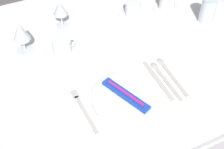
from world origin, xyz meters
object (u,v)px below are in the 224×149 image
toothbrush_package (126,95)px  coffee_cup_left (62,46)px  dinner_plate (126,98)px  dinner_knife (158,81)px  wine_glass_left (21,33)px  wine_glass_centre (60,10)px  spoon_soup (162,76)px  coffee_cup_right (133,8)px  drink_tumbler (207,12)px  fork_outer (83,109)px  coffee_cup_far (167,2)px  spoon_dessert (169,72)px

toothbrush_package → coffee_cup_left: (-0.13, 0.34, 0.02)m
dinner_plate → dinner_knife: 0.16m
coffee_cup_left → dinner_plate: bearing=-69.2°
wine_glass_left → wine_glass_centre: bearing=25.4°
spoon_soup → coffee_cup_right: (0.09, 0.42, 0.04)m
dinner_knife → coffee_cup_right: coffee_cup_right is taller
spoon_soup → drink_tumbler: drink_tumbler is taller
spoon_soup → coffee_cup_left: coffee_cup_left is taller
coffee_cup_right → wine_glass_left: bearing=-176.7°
spoon_soup → toothbrush_package: bearing=-167.7°
coffee_cup_left → wine_glass_centre: wine_glass_centre is taller
fork_outer → coffee_cup_right: bearing=45.2°
dinner_knife → drink_tumbler: 0.48m
fork_outer → drink_tumbler: bearing=18.9°
coffee_cup_left → spoon_soup: bearing=-43.5°
coffee_cup_far → spoon_soup: bearing=-123.8°
dinner_plate → spoon_dessert: (0.22, 0.05, -0.01)m
fork_outer → coffee_cup_right: coffee_cup_right is taller
toothbrush_package → fork_outer: toothbrush_package is taller
fork_outer → spoon_dessert: size_ratio=0.95×
dinner_plate → fork_outer: size_ratio=1.19×
dinner_knife → spoon_soup: 0.03m
dinner_knife → wine_glass_centre: (-0.23, 0.50, 0.09)m
wine_glass_left → coffee_cup_far: bearing=0.5°
fork_outer → coffee_cup_right: (0.43, 0.44, 0.04)m
toothbrush_package → wine_glass_left: 0.51m
spoon_soup → drink_tumbler: bearing=31.3°
spoon_dessert → wine_glass_left: (-0.50, 0.38, 0.10)m
dinner_knife → drink_tumbler: size_ratio=1.85×
dinner_knife → drink_tumbler: (0.41, 0.25, 0.05)m
dinner_plate → toothbrush_package: toothbrush_package is taller
spoon_soup → fork_outer: bearing=-176.9°
dinner_knife → drink_tumbler: bearing=31.2°
coffee_cup_far → wine_glass_centre: (-0.52, 0.09, 0.05)m
coffee_cup_right → wine_glass_centre: wine_glass_centre is taller
wine_glass_left → drink_tumbler: (0.84, -0.16, -0.05)m
coffee_cup_far → coffee_cup_right: bearing=172.1°
spoon_dessert → wine_glass_centre: (-0.29, 0.47, 0.09)m
wine_glass_centre → wine_glass_left: wine_glass_left is taller
fork_outer → coffee_cup_right: 0.62m
toothbrush_package → spoon_soup: toothbrush_package is taller
dinner_plate → wine_glass_centre: 0.54m
dinner_knife → coffee_cup_left: bearing=132.3°
spoon_dessert → wine_glass_left: wine_glass_left is taller
spoon_soup → wine_glass_centre: wine_glass_centre is taller
dinner_knife → coffee_cup_far: 0.51m
dinner_plate → coffee_cup_right: coffee_cup_right is taller
toothbrush_package → drink_tumbler: (0.57, 0.27, 0.03)m
dinner_plate → dinner_knife: dinner_plate is taller
spoon_dessert → coffee_cup_left: 0.46m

